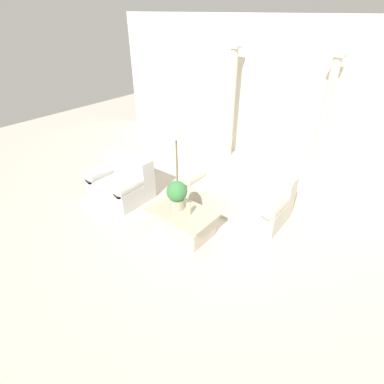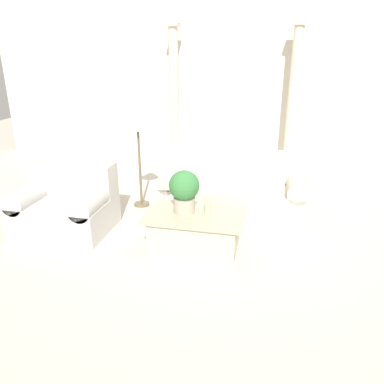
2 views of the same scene
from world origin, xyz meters
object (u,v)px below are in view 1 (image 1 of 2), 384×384
Objects in this scene: loveseat at (122,181)px; coffee_table at (182,221)px; sofa_long at (236,192)px; potted_plant at (177,194)px; floor_lamp at (176,135)px.

coffee_table is (1.70, -0.16, -0.12)m from loveseat.
potted_plant is at bearing -109.79° from sofa_long.
potted_plant reaches higher than coffee_table.
loveseat is 1.41m from floor_lamp.
loveseat is at bearing 175.34° from potted_plant.
sofa_long is at bearing 76.31° from coffee_table.
floor_lamp is (-1.34, -0.14, 0.85)m from sofa_long.
sofa_long is 1.32m from potted_plant.
coffee_table is 1.78m from floor_lamp.
coffee_table is (-0.30, -1.22, -0.11)m from sofa_long.
coffee_table is 2.27× the size of potted_plant.
floor_lamp is at bearing -174.05° from sofa_long.
sofa_long is at bearing 5.95° from floor_lamp.
potted_plant is (1.57, -0.13, 0.36)m from loveseat.
potted_plant reaches higher than sofa_long.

